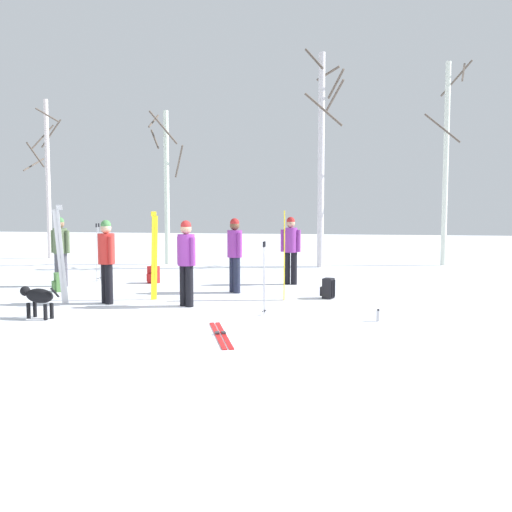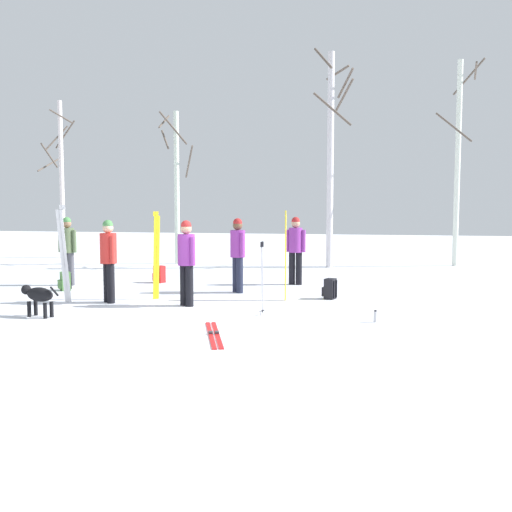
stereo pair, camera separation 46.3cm
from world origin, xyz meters
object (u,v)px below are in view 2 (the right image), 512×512
Objects in this scene: water_bottle_0 at (375,316)px; person_3 at (238,250)px; person_2 at (295,246)px; ski_pair_planted_2 at (156,256)px; person_1 at (67,246)px; birch_tree_3 at (458,160)px; ski_pair_lying_0 at (214,334)px; birch_tree_1 at (177,183)px; backpack_0 at (159,274)px; ski_pair_planted_1 at (64,254)px; person_4 at (108,255)px; birch_tree_0 at (61,176)px; backpack_2 at (65,281)px; birch_tree_2 at (331,154)px; dog at (38,296)px; backpack_1 at (330,289)px; person_0 at (186,257)px; ski_pair_planted_0 at (286,256)px; ski_poles_0 at (262,276)px; ski_poles_1 at (105,250)px.

person_3 is at bearing 137.31° from water_bottle_0.
ski_pair_planted_2 is at bearing -132.52° from person_2.
person_1 is 0.26× the size of birch_tree_3.
person_3 is 4.55m from ski_pair_lying_0.
birch_tree_1 reaches higher than ski_pair_planted_2.
backpack_0 is (2.07, 0.91, -0.77)m from person_1.
ski_pair_lying_0 is (3.86, -2.35, -0.99)m from ski_pair_planted_1.
person_4 reaches higher than ski_pair_lying_0.
ski_pair_planted_1 is 0.34× the size of birch_tree_0.
backpack_2 is at bearing 163.66° from ski_pair_planted_2.
ski_pair_planted_1 reaches higher than person_4.
birch_tree_1 is 0.77× the size of birch_tree_3.
person_4 is at bearing 139.53° from ski_pair_lying_0.
birch_tree_2 is at bearing -8.72° from birch_tree_0.
birch_tree_2 is at bearing 99.43° from water_bottle_0.
birch_tree_2 is at bearing 48.46° from backpack_0.
dog is at bearing -128.56° from birch_tree_3.
ski_pair_planted_1 is at bearing -62.51° from person_1.
backpack_1 is 6.24m from backpack_2.
ski_pair_planted_2 is 4.27× the size of backpack_1.
birch_tree_0 is at bearing 120.29° from person_1.
ski_pair_planted_2 is 1.02× the size of ski_pair_lying_0.
person_1 reaches higher than ski_pair_lying_0.
birch_tree_3 reaches higher than person_0.
person_2 is at bearing 45.75° from person_4.
ski_pair_planted_2 is at bearing -50.70° from birch_tree_0.
dog is at bearing -95.57° from backpack_0.
ski_pair_lying_0 is (-0.59, -3.55, -0.94)m from ski_pair_planted_0.
birch_tree_0 is at bearing 135.19° from backpack_0.
person_2 reaches higher than dog.
person_4 reaches higher than dog.
person_0 is at bearing -60.77° from backpack_0.
person_4 is at bearing 168.15° from ski_poles_0.
ski_pair_planted_1 is at bearing -87.74° from birch_tree_1.
birch_tree_0 is 1.15× the size of birch_tree_1.
birch_tree_1 is at bearing 178.32° from birch_tree_2.
ski_pair_lying_0 is 6.14m from backpack_2.
ski_pair_planted_2 is 0.28× the size of birch_tree_3.
ski_poles_1 is at bearing -149.51° from birch_tree_3.
person_1 is 3.90× the size of backpack_1.
birch_tree_0 is at bearing 119.69° from backpack_2.
birch_tree_3 reaches higher than person_4.
person_4 is at bearing 9.50° from ski_pair_planted_1.
backpack_0 is at bearing -76.54° from birch_tree_1.
ski_poles_0 is at bearing -115.35° from birch_tree_3.
person_2 is at bearing -97.32° from birch_tree_2.
person_4 is 3.90× the size of backpack_1.
birch_tree_2 reaches higher than ski_poles_0.
birch_tree_0 is at bearing 138.65° from water_bottle_0.
ski_poles_0 is (0.42, 1.80, 0.71)m from ski_pair_lying_0.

